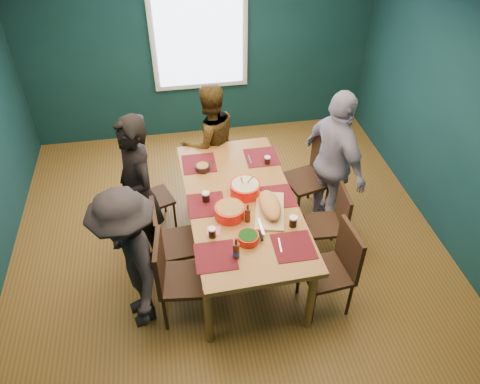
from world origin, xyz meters
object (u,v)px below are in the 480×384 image
object	(u,v)px
person_far_left	(138,193)
cutting_board	(270,207)
dining_table	(241,207)
bowl_dumpling	(245,188)
chair_right_near	(337,263)
person_right	(335,163)
chair_left_far	(148,195)
bowl_salad	(230,211)
person_back	(210,142)
chair_right_mid	(333,219)
chair_right_far	(314,172)
chair_left_near	(173,273)
person_near_left	(130,261)
chair_left_mid	(169,238)
bowl_herbs	(248,238)

from	to	relation	value
person_far_left	cutting_board	bearing A→B (deg)	47.15
dining_table	bowl_dumpling	xyz separation A→B (m)	(0.06, 0.11, 0.15)
chair_right_near	person_far_left	distance (m)	2.15
cutting_board	person_right	bearing A→B (deg)	48.92
chair_left_far	bowl_salad	distance (m)	1.29
person_right	cutting_board	distance (m)	1.10
person_far_left	bowl_dumpling	xyz separation A→B (m)	(1.11, -0.15, 0.02)
person_back	cutting_board	size ratio (longest dim) A/B	2.13
chair_left_far	chair_right_mid	size ratio (longest dim) A/B	0.96
dining_table	person_right	xyz separation A→B (m)	(1.15, 0.42, 0.12)
chair_right_far	bowl_dumpling	distance (m)	1.13
person_back	bowl_salad	world-z (taller)	person_back
chair_right_near	person_back	distance (m)	2.25
dining_table	chair_right_mid	size ratio (longest dim) A/B	2.56
person_far_left	person_back	xyz separation A→B (m)	(0.87, 0.98, -0.12)
person_right	bowl_dumpling	bearing A→B (deg)	89.77
chair_left_near	person_near_left	size ratio (longest dim) A/B	0.64
person_near_left	cutting_board	size ratio (longest dim) A/B	2.21
chair_left_mid	chair_right_near	bearing A→B (deg)	-25.72
chair_right_far	chair_right_mid	xyz separation A→B (m)	(0.01, -0.75, -0.09)
chair_right_mid	bowl_herbs	xyz separation A→B (m)	(-1.05, -0.49, 0.38)
person_back	bowl_salad	bearing A→B (deg)	72.65
person_far_left	bowl_herbs	size ratio (longest dim) A/B	8.69
chair_right_near	chair_right_mid	bearing A→B (deg)	67.83
chair_right_near	bowl_dumpling	world-z (taller)	bowl_dumpling
bowl_herbs	person_near_left	bearing A→B (deg)	-178.81
bowl_herbs	chair_right_far	bearing A→B (deg)	49.99
person_far_left	chair_left_far	bearing A→B (deg)	149.51
chair_left_mid	cutting_board	bearing A→B (deg)	-7.70
chair_right_mid	bowl_herbs	bearing A→B (deg)	-151.25
chair_left_near	person_near_left	xyz separation A→B (m)	(-0.37, 0.03, 0.21)
person_near_left	bowl_salad	size ratio (longest dim) A/B	5.34
person_near_left	chair_right_near	bearing A→B (deg)	69.71
chair_left_far	person_right	world-z (taller)	person_right
chair_left_near	chair_right_mid	xyz separation A→B (m)	(1.78, 0.55, -0.08)
person_back	chair_right_far	bearing A→B (deg)	135.12
chair_right_far	bowl_herbs	bearing A→B (deg)	-144.34
dining_table	bowl_dumpling	world-z (taller)	bowl_dumpling
chair_left_far	person_right	distance (m)	2.19
bowl_herbs	cutting_board	size ratio (longest dim) A/B	0.28
person_back	bowl_dumpling	distance (m)	1.17
person_right	chair_left_near	bearing A→B (deg)	102.87
person_near_left	bowl_herbs	bearing A→B (deg)	75.90
person_far_left	person_near_left	distance (m)	0.88
chair_left_mid	person_near_left	distance (m)	0.62
bowl_dumpling	cutting_board	xyz separation A→B (m)	(0.19, -0.32, -0.00)
chair_right_far	person_right	world-z (taller)	person_right
bowl_salad	chair_right_mid	bearing A→B (deg)	5.71
person_near_left	bowl_herbs	world-z (taller)	person_near_left
chair_left_mid	person_near_left	bearing A→B (deg)	-132.40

